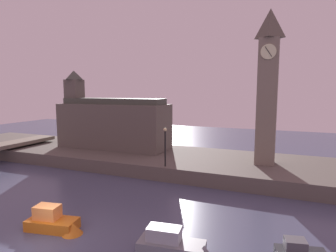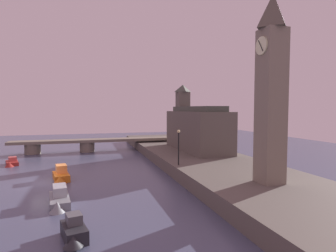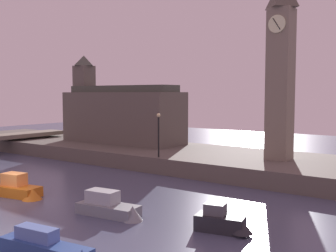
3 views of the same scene
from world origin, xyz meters
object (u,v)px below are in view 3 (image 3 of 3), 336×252
object	(u,v)px
boat_patrol_orange	(20,189)
boat_cruiser_grey	(113,208)
parliament_hall	(119,114)
boat_barge_dark	(224,222)
clock_tower	(281,65)
boat_tour_blue	(50,251)
streetlamp	(159,130)

from	to	relation	value
boat_patrol_orange	boat_cruiser_grey	distance (m)	8.67
parliament_hall	boat_barge_dark	world-z (taller)	parliament_hall
clock_tower	boat_barge_dark	bearing A→B (deg)	-78.58
boat_patrol_orange	boat_cruiser_grey	bearing A→B (deg)	3.44
boat_barge_dark	parliament_hall	bearing A→B (deg)	143.60
boat_tour_blue	boat_cruiser_grey	size ratio (longest dim) A/B	1.13
streetlamp	parliament_hall	bearing A→B (deg)	149.20
parliament_hall	boat_patrol_orange	distance (m)	21.93
boat_patrol_orange	boat_barge_dark	bearing A→B (deg)	7.15
boat_barge_dark	streetlamp	bearing A→B (deg)	139.32
boat_barge_dark	boat_cruiser_grey	world-z (taller)	boat_barge_dark
parliament_hall	streetlamp	world-z (taller)	parliament_hall
boat_barge_dark	boat_patrol_orange	distance (m)	15.58
boat_barge_dark	boat_cruiser_grey	xyz separation A→B (m)	(-6.81, -1.42, -0.04)
boat_barge_dark	boat_patrol_orange	size ratio (longest dim) A/B	0.79
boat_patrol_orange	boat_cruiser_grey	xyz separation A→B (m)	(8.65, 0.52, -0.05)
streetlamp	boat_cruiser_grey	world-z (taller)	streetlamp
boat_tour_blue	boat_cruiser_grey	world-z (taller)	boat_cruiser_grey
boat_patrol_orange	boat_tour_blue	bearing A→B (deg)	-28.49
parliament_hall	streetlamp	xyz separation A→B (m)	(11.16, -6.65, -0.93)
clock_tower	boat_tour_blue	xyz separation A→B (m)	(-0.95, -24.33, -9.43)
parliament_hall	streetlamp	size ratio (longest dim) A/B	3.80
clock_tower	boat_barge_dark	xyz separation A→B (m)	(3.29, -16.30, -9.40)
clock_tower	boat_patrol_orange	bearing A→B (deg)	-123.71
streetlamp	boat_tour_blue	bearing A→B (deg)	-65.63
parliament_hall	streetlamp	distance (m)	13.03
clock_tower	boat_cruiser_grey	bearing A→B (deg)	-101.23
boat_barge_dark	boat_cruiser_grey	distance (m)	6.96
clock_tower	boat_barge_dark	distance (m)	19.10
clock_tower	streetlamp	distance (m)	12.43
clock_tower	parliament_hall	xyz separation A→B (m)	(-20.78, 1.45, -4.98)
streetlamp	boat_tour_blue	xyz separation A→B (m)	(8.66, -19.12, -3.52)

